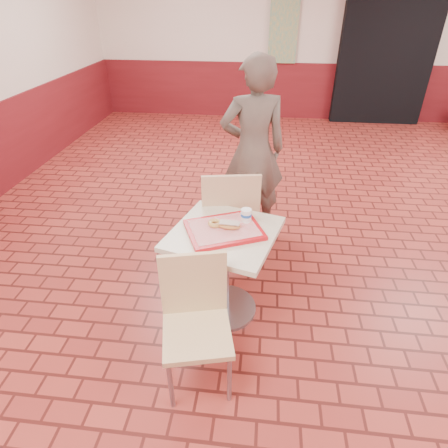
# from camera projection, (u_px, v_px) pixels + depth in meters

# --- Properties ---
(room_shell) EXTENTS (8.01, 10.01, 3.01)m
(room_shell) POSITION_uv_depth(u_px,v_px,m) (394.00, 108.00, 2.36)
(room_shell) COLOR maroon
(room_shell) RESTS_ON ground
(wainscot_band) EXTENTS (8.00, 10.00, 1.00)m
(wainscot_band) POSITION_uv_depth(u_px,v_px,m) (363.00, 238.00, 2.89)
(wainscot_band) COLOR maroon
(wainscot_band) RESTS_ON ground
(corridor_doorway) EXTENTS (1.60, 0.22, 2.20)m
(corridor_doorway) POSITION_uv_depth(u_px,v_px,m) (385.00, 59.00, 6.57)
(corridor_doorway) COLOR black
(corridor_doorway) RESTS_ON ground
(promo_poster) EXTENTS (0.50, 0.03, 1.20)m
(promo_poster) POSITION_uv_depth(u_px,v_px,m) (284.00, 26.00, 6.53)
(promo_poster) COLOR gray
(promo_poster) RESTS_ON wainscot_band
(main_table) EXTENTS (0.69, 0.69, 0.73)m
(main_table) POSITION_uv_depth(u_px,v_px,m) (224.00, 259.00, 2.69)
(main_table) COLOR beige
(main_table) RESTS_ON ground
(chair_main_front) EXTENTS (0.48, 0.48, 0.86)m
(chair_main_front) POSITION_uv_depth(u_px,v_px,m) (196.00, 316.00, 2.23)
(chair_main_front) COLOR #DCBC84
(chair_main_front) RESTS_ON ground
(chair_main_back) EXTENTS (0.52, 0.52, 0.97)m
(chair_main_back) POSITION_uv_depth(u_px,v_px,m) (230.00, 217.00, 3.08)
(chair_main_back) COLOR tan
(chair_main_back) RESTS_ON ground
(customer) EXTENTS (0.71, 0.56, 1.71)m
(customer) POSITION_uv_depth(u_px,v_px,m) (253.00, 151.00, 3.49)
(customer) COLOR #5E5348
(customer) RESTS_ON ground
(serving_tray) EXTENTS (0.49, 0.38, 0.03)m
(serving_tray) POSITION_uv_depth(u_px,v_px,m) (224.00, 230.00, 2.55)
(serving_tray) COLOR #B70D14
(serving_tray) RESTS_ON main_table
(ring_donut) EXTENTS (0.12, 0.12, 0.03)m
(ring_donut) POSITION_uv_depth(u_px,v_px,m) (215.00, 223.00, 2.56)
(ring_donut) COLOR #C39547
(ring_donut) RESTS_ON serving_tray
(long_john_donut) EXTENTS (0.17, 0.09, 0.05)m
(long_john_donut) POSITION_uv_depth(u_px,v_px,m) (229.00, 225.00, 2.53)
(long_john_donut) COLOR #C37B39
(long_john_donut) RESTS_ON serving_tray
(paper_cup) EXTENTS (0.07, 0.07, 0.09)m
(paper_cup) POSITION_uv_depth(u_px,v_px,m) (246.00, 215.00, 2.59)
(paper_cup) COLOR white
(paper_cup) RESTS_ON serving_tray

